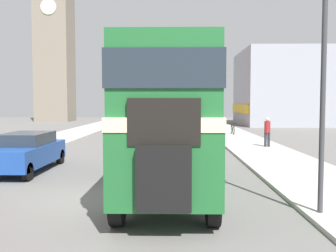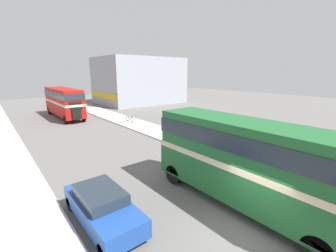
{
  "view_description": "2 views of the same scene",
  "coord_description": "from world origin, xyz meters",
  "px_view_note": "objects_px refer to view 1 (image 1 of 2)",
  "views": [
    {
      "loc": [
        1.95,
        -10.21,
        2.67
      ],
      "look_at": [
        1.75,
        1.48,
        1.96
      ],
      "focal_mm": 40.0,
      "sensor_mm": 36.0,
      "label": 1
    },
    {
      "loc": [
        -7.0,
        -3.9,
        6.21
      ],
      "look_at": [
        1.75,
        6.86,
        2.89
      ],
      "focal_mm": 24.0,
      "sensor_mm": 36.0,
      "label": 2
    }
  ],
  "objects_px": {
    "double_decker_bus": "(168,110)",
    "church_tower": "(54,17)",
    "bus_distant": "(169,106)",
    "pedestrian_walking": "(267,130)",
    "car_parked_mid": "(26,151)",
    "bicycle_on_pavement": "(233,130)",
    "street_lamp": "(324,47)"
  },
  "relations": [
    {
      "from": "car_parked_mid",
      "to": "street_lamp",
      "type": "relative_size",
      "value": 0.78
    },
    {
      "from": "car_parked_mid",
      "to": "church_tower",
      "type": "bearing_deg",
      "value": 106.16
    },
    {
      "from": "bus_distant",
      "to": "bicycle_on_pavement",
      "type": "distance_m",
      "value": 10.45
    },
    {
      "from": "car_parked_mid",
      "to": "church_tower",
      "type": "relative_size",
      "value": 0.15
    },
    {
      "from": "car_parked_mid",
      "to": "church_tower",
      "type": "distance_m",
      "value": 45.27
    },
    {
      "from": "double_decker_bus",
      "to": "church_tower",
      "type": "relative_size",
      "value": 0.31
    },
    {
      "from": "pedestrian_walking",
      "to": "car_parked_mid",
      "type": "bearing_deg",
      "value": -146.55
    },
    {
      "from": "pedestrian_walking",
      "to": "church_tower",
      "type": "xyz_separation_m",
      "value": [
        -23.22,
        33.7,
        14.27
      ]
    },
    {
      "from": "bus_distant",
      "to": "bicycle_on_pavement",
      "type": "bearing_deg",
      "value": -58.2
    },
    {
      "from": "double_decker_bus",
      "to": "bicycle_on_pavement",
      "type": "height_order",
      "value": "double_decker_bus"
    },
    {
      "from": "double_decker_bus",
      "to": "street_lamp",
      "type": "relative_size",
      "value": 1.6
    },
    {
      "from": "bus_distant",
      "to": "bicycle_on_pavement",
      "type": "height_order",
      "value": "bus_distant"
    },
    {
      "from": "double_decker_bus",
      "to": "church_tower",
      "type": "distance_m",
      "value": 49.09
    },
    {
      "from": "bus_distant",
      "to": "pedestrian_walking",
      "type": "xyz_separation_m",
      "value": [
        6.03,
        -17.71,
        -1.34
      ]
    },
    {
      "from": "bicycle_on_pavement",
      "to": "bus_distant",
      "type": "bearing_deg",
      "value": 121.8
    },
    {
      "from": "bus_distant",
      "to": "bicycle_on_pavement",
      "type": "relative_size",
      "value": 6.17
    },
    {
      "from": "double_decker_bus",
      "to": "church_tower",
      "type": "xyz_separation_m",
      "value": [
        -17.57,
        43.98,
        12.91
      ]
    },
    {
      "from": "double_decker_bus",
      "to": "bus_distant",
      "type": "distance_m",
      "value": 27.99
    },
    {
      "from": "double_decker_bus",
      "to": "bicycle_on_pavement",
      "type": "bearing_deg",
      "value": 75.37
    },
    {
      "from": "pedestrian_walking",
      "to": "bicycle_on_pavement",
      "type": "height_order",
      "value": "pedestrian_walking"
    },
    {
      "from": "double_decker_bus",
      "to": "pedestrian_walking",
      "type": "xyz_separation_m",
      "value": [
        5.65,
        10.28,
        -1.37
      ]
    },
    {
      "from": "street_lamp",
      "to": "church_tower",
      "type": "height_order",
      "value": "church_tower"
    },
    {
      "from": "double_decker_bus",
      "to": "street_lamp",
      "type": "distance_m",
      "value": 4.94
    },
    {
      "from": "pedestrian_walking",
      "to": "church_tower",
      "type": "distance_m",
      "value": 43.34
    },
    {
      "from": "bicycle_on_pavement",
      "to": "street_lamp",
      "type": "bearing_deg",
      "value": -93.64
    },
    {
      "from": "bus_distant",
      "to": "pedestrian_walking",
      "type": "distance_m",
      "value": 18.75
    },
    {
      "from": "pedestrian_walking",
      "to": "church_tower",
      "type": "height_order",
      "value": "church_tower"
    },
    {
      "from": "pedestrian_walking",
      "to": "street_lamp",
      "type": "height_order",
      "value": "street_lamp"
    },
    {
      "from": "bus_distant",
      "to": "church_tower",
      "type": "bearing_deg",
      "value": 137.05
    },
    {
      "from": "bicycle_on_pavement",
      "to": "street_lamp",
      "type": "height_order",
      "value": "street_lamp"
    },
    {
      "from": "double_decker_bus",
      "to": "bus_distant",
      "type": "bearing_deg",
      "value": 90.78
    },
    {
      "from": "car_parked_mid",
      "to": "bicycle_on_pavement",
      "type": "xyz_separation_m",
      "value": [
        10.67,
        16.44,
        -0.3
      ]
    }
  ]
}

